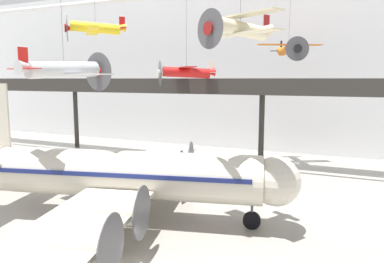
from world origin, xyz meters
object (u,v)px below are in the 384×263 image
Objects in this scene: suspended_plane_red_highwing at (186,72)px; suspended_plane_orange_highwing at (289,49)px; suspended_plane_yellow_lowwing at (95,28)px; suspended_plane_silver_racer at (64,70)px; airliner_silver_main at (117,174)px; suspended_plane_cream_biplane at (240,28)px.

suspended_plane_orange_highwing is at bearing 172.74° from suspended_plane_red_highwing.
suspended_plane_yellow_lowwing is 23.45m from suspended_plane_orange_highwing.
suspended_plane_silver_racer is 19.24m from suspended_plane_red_highwing.
suspended_plane_yellow_lowwing is 11.80m from suspended_plane_silver_racer.
suspended_plane_orange_highwing reaches higher than suspended_plane_silver_racer.
suspended_plane_red_highwing is (-11.22, -6.20, -2.89)m from suspended_plane_orange_highwing.
airliner_silver_main is 28.73m from suspended_plane_orange_highwing.
suspended_plane_red_highwing is at bearing 84.97° from airliner_silver_main.
suspended_plane_silver_racer is at bearing 48.69° from suspended_plane_red_highwing.
suspended_plane_orange_highwing is at bearing -178.93° from suspended_plane_yellow_lowwing.
suspended_plane_red_highwing reaches higher than airliner_silver_main.
suspended_plane_yellow_lowwing is at bearing 119.78° from airliner_silver_main.
suspended_plane_silver_racer is 28.63m from suspended_plane_orange_highwing.
suspended_plane_cream_biplane is at bearing -3.39° from airliner_silver_main.
suspended_plane_silver_racer is (-13.80, -1.84, -2.70)m from suspended_plane_cream_biplane.
suspended_plane_yellow_lowwing reaches higher than suspended_plane_red_highwing.
suspended_plane_cream_biplane is 20.12m from suspended_plane_yellow_lowwing.
airliner_silver_main is 9.28m from suspended_plane_silver_racer.
suspended_plane_cream_biplane is 21.26m from suspended_plane_red_highwing.
suspended_plane_cream_biplane reaches higher than suspended_plane_silver_racer.
airliner_silver_main is 18.43m from suspended_plane_yellow_lowwing.
suspended_plane_orange_highwing reaches higher than suspended_plane_cream_biplane.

